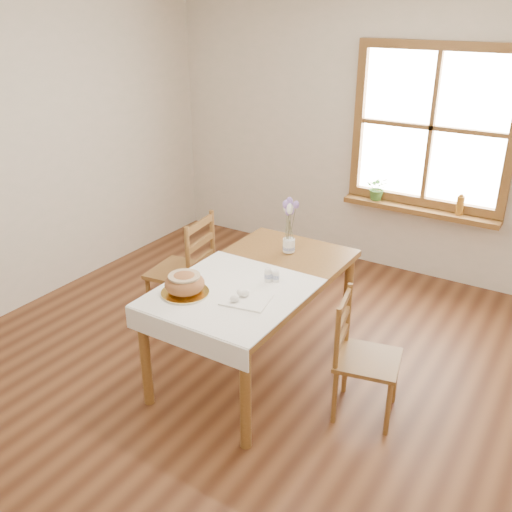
{
  "coord_description": "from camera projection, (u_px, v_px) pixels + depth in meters",
  "views": [
    {
      "loc": [
        1.88,
        -2.7,
        2.5
      ],
      "look_at": [
        0.0,
        0.3,
        0.9
      ],
      "focal_mm": 40.0,
      "sensor_mm": 36.0,
      "label": 1
    }
  ],
  "objects": [
    {
      "name": "bread_loaf",
      "position": [
        185.0,
        282.0,
        3.64
      ],
      "size": [
        0.26,
        0.26,
        0.14
      ],
      "primitive_type": "ellipsoid",
      "color": "#AB673D",
      "rests_on": "bread_plate"
    },
    {
      "name": "window",
      "position": [
        432.0,
        127.0,
        5.09
      ],
      "size": [
        1.46,
        0.08,
        1.46
      ],
      "color": "brown",
      "rests_on": "ground"
    },
    {
      "name": "dining_table",
      "position": [
        256.0,
        287.0,
        3.98
      ],
      "size": [
        0.9,
        1.6,
        0.75
      ],
      "color": "brown",
      "rests_on": "ground"
    },
    {
      "name": "flower_vase",
      "position": [
        289.0,
        246.0,
        4.29
      ],
      "size": [
        0.12,
        0.12,
        0.1
      ],
      "primitive_type": "cylinder",
      "rotation": [
        0.0,
        0.0,
        0.37
      ],
      "color": "white",
      "rests_on": "dining_table"
    },
    {
      "name": "window_sill",
      "position": [
        420.0,
        210.0,
        5.35
      ],
      "size": [
        1.46,
        0.2,
        0.05
      ],
      "color": "brown",
      "rests_on": "ground"
    },
    {
      "name": "chair_right",
      "position": [
        368.0,
        358.0,
        3.61
      ],
      "size": [
        0.48,
        0.47,
        0.84
      ],
      "primitive_type": null,
      "rotation": [
        0.0,
        0.0,
        1.79
      ],
      "color": "brown",
      "rests_on": "ground"
    },
    {
      "name": "bread_plate",
      "position": [
        185.0,
        293.0,
        3.68
      ],
      "size": [
        0.3,
        0.3,
        0.02
      ],
      "primitive_type": "cylinder",
      "rotation": [
        0.0,
        0.0,
        -0.0
      ],
      "color": "white",
      "rests_on": "table_linen"
    },
    {
      "name": "chair_left",
      "position": [
        180.0,
        270.0,
        4.65
      ],
      "size": [
        0.52,
        0.5,
        0.96
      ],
      "primitive_type": null,
      "rotation": [
        0.0,
        0.0,
        -1.45
      ],
      "color": "brown",
      "rests_on": "ground"
    },
    {
      "name": "table_linen",
      "position": [
        231.0,
        293.0,
        3.71
      ],
      "size": [
        0.91,
        0.99,
        0.01
      ],
      "primitive_type": "cube",
      "color": "white",
      "rests_on": "dining_table"
    },
    {
      "name": "pepper_shaker",
      "position": [
        276.0,
        276.0,
        3.82
      ],
      "size": [
        0.05,
        0.05,
        0.09
      ],
      "primitive_type": "cylinder",
      "rotation": [
        0.0,
        0.0,
        0.21
      ],
      "color": "white",
      "rests_on": "table_linen"
    },
    {
      "name": "amber_bottle",
      "position": [
        460.0,
        204.0,
        5.13
      ],
      "size": [
        0.07,
        0.07,
        0.19
      ],
      "primitive_type": "cylinder",
      "rotation": [
        0.0,
        0.0,
        -0.03
      ],
      "color": "#A4681E",
      "rests_on": "window_sill"
    },
    {
      "name": "room_walls",
      "position": [
        229.0,
        148.0,
        3.32
      ],
      "size": [
        4.6,
        5.1,
        2.65
      ],
      "color": "beige",
      "rests_on": "ground"
    },
    {
      "name": "salt_shaker",
      "position": [
        268.0,
        274.0,
        3.82
      ],
      "size": [
        0.07,
        0.07,
        0.1
      ],
      "primitive_type": "cylinder",
      "rotation": [
        0.0,
        0.0,
        0.38
      ],
      "color": "white",
      "rests_on": "table_linen"
    },
    {
      "name": "eggs",
      "position": [
        246.0,
        295.0,
        3.58
      ],
      "size": [
        0.25,
        0.24,
        0.05
      ],
      "primitive_type": null,
      "rotation": [
        0.0,
        0.0,
        0.19
      ],
      "color": "white",
      "rests_on": "egg_napkin"
    },
    {
      "name": "lavender_bouquet",
      "position": [
        289.0,
        221.0,
        4.2
      ],
      "size": [
        0.16,
        0.16,
        0.3
      ],
      "primitive_type": null,
      "color": "#7B5DA5",
      "rests_on": "flower_vase"
    },
    {
      "name": "ground",
      "position": [
        233.0,
        387.0,
        4.02
      ],
      "size": [
        5.0,
        5.0,
        0.0
      ],
      "primitive_type": "plane",
      "color": "brown",
      "rests_on": "ground"
    },
    {
      "name": "potted_plant",
      "position": [
        378.0,
        191.0,
        5.51
      ],
      "size": [
        0.27,
        0.29,
        0.18
      ],
      "primitive_type": "imported",
      "rotation": [
        0.0,
        0.0,
        0.31
      ],
      "color": "#447B31",
      "rests_on": "window_sill"
    },
    {
      "name": "egg_napkin",
      "position": [
        247.0,
        300.0,
        3.6
      ],
      "size": [
        0.33,
        0.29,
        0.01
      ],
      "primitive_type": "cube",
      "rotation": [
        0.0,
        0.0,
        0.19
      ],
      "color": "white",
      "rests_on": "table_linen"
    }
  ]
}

